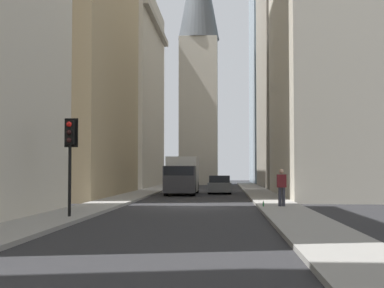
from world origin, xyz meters
name	(u,v)px	position (x,y,z in m)	size (l,w,h in m)	color
ground_plane	(190,206)	(0.00, 0.00, 0.00)	(135.00, 135.00, 0.00)	#262628
sidewalk_right	(103,205)	(0.00, 4.50, 0.07)	(90.00, 2.20, 0.14)	gray
sidewalk_left	(278,205)	(0.00, -4.50, 0.07)	(90.00, 2.20, 0.14)	gray
building_left_far	(309,45)	(29.54, -10.60, 14.84)	(16.61, 10.00, 29.68)	gray
building_right_far	(109,93)	(30.18, 10.59, 10.09)	(18.12, 10.50, 20.16)	#A8A091
church_spire	(199,50)	(40.84, 1.41, 16.96)	(5.17, 5.17, 32.38)	#B7B2A5
delivery_truck	(182,175)	(13.24, 1.40, 1.46)	(6.46, 2.25, 2.84)	silver
hatchback_grey	(220,185)	(15.15, -1.40, 0.66)	(4.30, 1.78, 1.42)	slate
traffic_light_foreground	(70,144)	(-8.02, 4.03, 2.86)	(0.43, 0.52, 3.70)	black
pedestrian	(282,186)	(-1.78, -4.51, 1.11)	(0.26, 0.44, 1.78)	#33333D
discarded_bottle	(263,204)	(-2.02, -3.62, 0.25)	(0.07, 0.07, 0.27)	#236033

